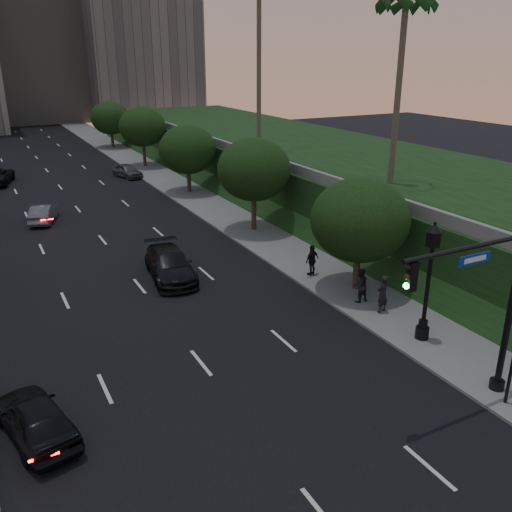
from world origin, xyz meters
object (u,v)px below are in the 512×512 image
pedestrian_a (383,294)px  street_lamp (427,287)px  pedestrian_b (360,285)px  traffic_signal_mast (490,311)px  pedestrian_c (312,260)px  sedan_mid_left (43,213)px  sedan_far_right (127,171)px  sedan_near_right (170,265)px  sedan_near_left (35,418)px

pedestrian_a → street_lamp: bearing=74.0°
pedestrian_a → pedestrian_b: (-0.24, 1.45, -0.06)m
traffic_signal_mast → pedestrian_c: 13.15m
sedan_mid_left → sedan_far_right: (9.97, 12.82, 0.01)m
street_lamp → pedestrian_c: size_ratio=3.11×
traffic_signal_mast → sedan_near_right: (-6.21, 16.50, -2.85)m
sedan_near_right → pedestrian_b: 10.83m
traffic_signal_mast → sedan_near_left: bearing=160.0°
pedestrian_c → pedestrian_b: bearing=74.5°
sedan_near_left → street_lamp: bearing=163.0°
traffic_signal_mast → sedan_far_right: traffic_signal_mast is taller
traffic_signal_mast → pedestrian_b: 9.13m
traffic_signal_mast → pedestrian_b: traffic_signal_mast is taller
sedan_near_left → sedan_far_right: (13.64, 39.03, -0.05)m
sedan_near_right → sedan_far_right: 28.37m
sedan_mid_left → sedan_near_right: sedan_near_right is taller
traffic_signal_mast → pedestrian_a: size_ratio=3.63×
sedan_far_right → pedestrian_b: 35.85m
sedan_mid_left → sedan_far_right: 16.24m
pedestrian_a → pedestrian_c: pedestrian_a is taller
pedestrian_b → sedan_far_right: bearing=-85.5°
sedan_near_right → sedan_far_right: size_ratio=1.37×
traffic_signal_mast → sedan_near_right: 17.86m
street_lamp → sedan_far_right: 40.28m
street_lamp → pedestrian_a: (0.13, 2.93, -1.52)m
traffic_signal_mast → sedan_far_right: size_ratio=1.69×
traffic_signal_mast → sedan_far_right: bearing=91.5°
sedan_near_left → sedan_near_right: 14.05m
pedestrian_a → pedestrian_c: 5.66m
street_lamp → sedan_mid_left: 30.11m
sedan_near_right → sedan_near_left: bearing=-120.3°
sedan_near_right → pedestrian_c: bearing=-19.3°
traffic_signal_mast → street_lamp: (1.36, 4.27, -1.04)m
pedestrian_a → sedan_far_right: bearing=-99.3°
pedestrian_a → sedan_near_left: bearing=-7.0°
sedan_near_left → pedestrian_b: (16.06, 3.27, 0.30)m
traffic_signal_mast → street_lamp: bearing=72.3°
sedan_near_right → pedestrian_b: pedestrian_b is taller
sedan_mid_left → sedan_near_right: 15.88m
sedan_far_right → pedestrian_b: pedestrian_b is taller
sedan_near_left → sedan_mid_left: bearing=-111.0°
sedan_far_right → sedan_mid_left: bearing=-143.3°
street_lamp → traffic_signal_mast: bearing=-107.7°
sedan_near_left → pedestrian_c: size_ratio=2.46×
street_lamp → pedestrian_b: bearing=91.4°
sedan_near_right → pedestrian_a: bearing=-43.0°
street_lamp → pedestrian_a: street_lamp is taller
sedan_far_right → pedestrian_c: 31.66m
street_lamp → pedestrian_b: 4.66m
street_lamp → sedan_mid_left: bearing=114.6°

